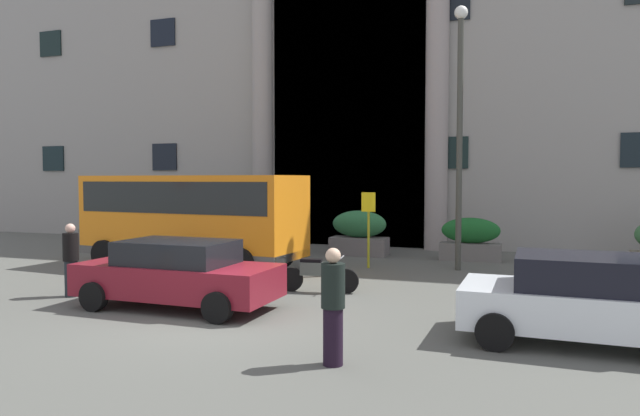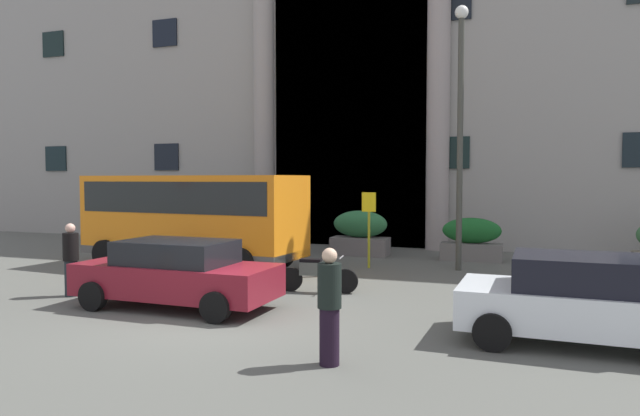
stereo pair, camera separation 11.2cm
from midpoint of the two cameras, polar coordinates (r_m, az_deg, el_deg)
The scene contains 15 objects.
ground_plane at distance 11.59m, azimuth -10.98°, elevation -11.29°, with size 80.00×64.00×0.12m, color #52534D.
office_building_facade at distance 28.36m, azimuth 7.63°, elevation 14.83°, with size 40.86×9.69×17.27m.
orange_minibus at distance 17.91m, azimuth -12.48°, elevation -0.54°, with size 7.15×3.02×2.88m.
bus_stop_sign at distance 17.71m, azimuth 5.11°, elevation -1.31°, with size 0.44×0.08×2.36m.
hedge_planter_entrance_right at distance 20.70m, azimuth 4.20°, elevation -2.59°, with size 2.07×0.90×1.63m.
hedge_planter_far_west at distance 26.55m, azimuth -20.63°, elevation -1.83°, with size 1.99×0.80×1.37m.
hedge_planter_entrance_left at distance 23.37m, azimuth -10.51°, elevation -2.06°, with size 1.71×0.89×1.58m.
hedge_planter_west at distance 19.96m, azimuth 15.12°, elevation -3.12°, with size 2.04×0.72×1.46m.
white_taxi_kerbside at distance 12.68m, azimuth -13.95°, elevation -6.37°, with size 4.39×2.03×1.46m.
parked_coupe_end at distance 10.60m, azimuth 24.89°, elevation -8.33°, with size 3.97×2.20×1.50m.
motorcycle_far_end at distance 13.98m, azimuth -0.17°, elevation -6.62°, with size 1.98×0.55×0.89m.
scooter_by_planter at distance 15.96m, azimuth -14.35°, elevation -5.53°, with size 1.92×0.55×0.89m.
pedestrian_man_red_shirt at distance 14.68m, azimuth -23.53°, elevation -4.76°, with size 0.36×0.36×1.73m.
pedestrian_child_trailing at distance 8.56m, azimuth 1.34°, elevation -9.81°, with size 0.36×0.36×1.76m.
lamppost_plaza_centre at distance 17.77m, azimuth 14.08°, elevation 8.73°, with size 0.40×0.40×7.93m.
Camera 2 is at (5.76, -9.66, 2.78)m, focal length 31.87 mm.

